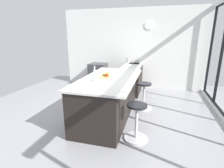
{
  "coord_description": "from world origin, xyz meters",
  "views": [
    {
      "loc": [
        3.45,
        0.98,
        1.85
      ],
      "look_at": [
        -0.12,
        0.01,
        0.82
      ],
      "focal_mm": 27.7,
      "sensor_mm": 36.0,
      "label": 1
    }
  ],
  "objects": [
    {
      "name": "kitchen_island",
      "position": [
        -0.12,
        -0.09,
        0.48
      ],
      "size": [
        2.3,
        1.15,
        0.96
      ],
      "color": "black",
      "rests_on": "ground_plane"
    },
    {
      "name": "apple_yellow",
      "position": [
        -0.3,
        -0.15,
        1.02
      ],
      "size": [
        0.07,
        0.07,
        0.07
      ],
      "primitive_type": "sphere",
      "color": "gold",
      "rests_on": "cutting_board"
    },
    {
      "name": "sink_cabinet",
      "position": [
        -2.49,
        0.14,
        0.46
      ],
      "size": [
        1.91,
        0.6,
        1.18
      ],
      "color": "black",
      "rests_on": "ground_plane"
    },
    {
      "name": "water_bottle",
      "position": [
        0.26,
        -0.25,
        1.08
      ],
      "size": [
        0.06,
        0.06,
        0.31
      ],
      "color": "silver",
      "rests_on": "kitchen_island"
    },
    {
      "name": "cutting_board",
      "position": [
        -0.16,
        -0.15,
        0.97
      ],
      "size": [
        0.36,
        0.24,
        0.02
      ],
      "primitive_type": "cube",
      "color": "tan",
      "rests_on": "kitchen_island"
    },
    {
      "name": "apple_green",
      "position": [
        -0.17,
        -0.18,
        1.02
      ],
      "size": [
        0.07,
        0.07,
        0.07
      ],
      "primitive_type": "sphere",
      "color": "#609E2D",
      "rests_on": "cutting_board"
    },
    {
      "name": "interior_partition_left",
      "position": [
        -2.84,
        0.0,
        1.39
      ],
      "size": [
        0.15,
        5.02,
        2.78
      ],
      "color": "silver",
      "rests_on": "ground_plane"
    },
    {
      "name": "stool_by_window",
      "position": [
        -0.85,
        0.67,
        0.32
      ],
      "size": [
        0.44,
        0.44,
        0.69
      ],
      "color": "#B7B7BC",
      "rests_on": "ground_plane"
    },
    {
      "name": "ground_plane",
      "position": [
        0.0,
        0.0,
        0.0
      ],
      "size": [
        7.38,
        7.38,
        0.0
      ],
      "primitive_type": "plane",
      "color": "gray"
    },
    {
      "name": "stool_middle",
      "position": [
        0.61,
        0.67,
        0.32
      ],
      "size": [
        0.44,
        0.44,
        0.69
      ],
      "color": "#B7B7BC",
      "rests_on": "ground_plane"
    },
    {
      "name": "apple_red",
      "position": [
        -0.12,
        -0.11,
        1.02
      ],
      "size": [
        0.07,
        0.07,
        0.07
      ],
      "primitive_type": "sphere",
      "color": "red",
      "rests_on": "cutting_board"
    },
    {
      "name": "oven_range",
      "position": [
        -2.49,
        -1.17,
        0.44
      ],
      "size": [
        0.6,
        0.61,
        0.87
      ],
      "color": "#38383D",
      "rests_on": "ground_plane"
    }
  ]
}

